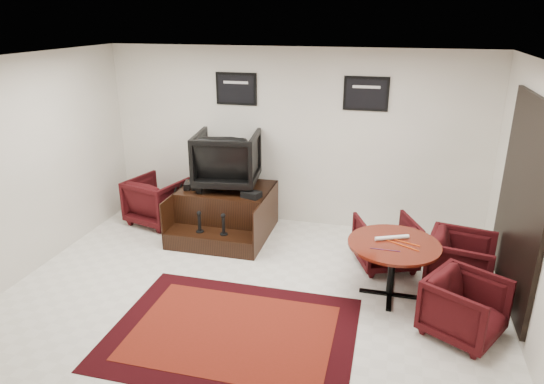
{
  "coord_description": "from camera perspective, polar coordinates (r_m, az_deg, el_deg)",
  "views": [
    {
      "loc": [
        1.52,
        -4.8,
        3.26
      ],
      "look_at": [
        0.08,
        0.9,
        1.08
      ],
      "focal_mm": 32.0,
      "sensor_mm": 36.0,
      "label": 1
    }
  ],
  "objects": [
    {
      "name": "umbrella_black",
      "position": [
        7.75,
        -11.84,
        -1.88
      ],
      "size": [
        0.29,
        0.11,
        0.78
      ],
      "primitive_type": null,
      "color": "black",
      "rests_on": "ground"
    },
    {
      "name": "paper_roll",
      "position": [
        5.99,
        13.94,
        -5.23
      ],
      "size": [
        0.4,
        0.22,
        0.05
      ],
      "primitive_type": "cylinder",
      "rotation": [
        0.0,
        1.57,
        0.42
      ],
      "color": "white",
      "rests_on": "meeting_table"
    },
    {
      "name": "shine_podium",
      "position": [
        7.61,
        -5.45,
        -2.41
      ],
      "size": [
        1.39,
        1.44,
        0.72
      ],
      "color": "black",
      "rests_on": "ground"
    },
    {
      "name": "table_chair_corner",
      "position": [
        5.62,
        21.78,
        -12.23
      ],
      "size": [
        0.95,
        0.97,
        0.74
      ],
      "primitive_type": "imported",
      "rotation": [
        0.0,
        0.0,
        1.04
      ],
      "color": "black",
      "rests_on": "ground"
    },
    {
      "name": "ground",
      "position": [
        5.99,
        -2.89,
        -12.66
      ],
      "size": [
        6.0,
        6.0,
        0.0
      ],
      "primitive_type": "plane",
      "color": "white",
      "rests_on": "ground"
    },
    {
      "name": "polish_kit",
      "position": [
        7.1,
        -2.45,
        -0.28
      ],
      "size": [
        0.31,
        0.26,
        0.09
      ],
      "primitive_type": "cube",
      "rotation": [
        0.0,
        0.0,
        -0.31
      ],
      "color": "black",
      "rests_on": "shine_podium"
    },
    {
      "name": "table_chair_window",
      "position": [
        6.49,
        21.36,
        -7.41
      ],
      "size": [
        0.85,
        0.89,
        0.78
      ],
      "primitive_type": "imported",
      "rotation": [
        0.0,
        0.0,
        1.37
      ],
      "color": "black",
      "rests_on": "ground"
    },
    {
      "name": "shine_chair",
      "position": [
        7.46,
        -5.3,
        4.17
      ],
      "size": [
        1.04,
        0.99,
        0.96
      ],
      "primitive_type": "imported",
      "rotation": [
        0.0,
        0.0,
        3.27
      ],
      "color": "black",
      "rests_on": "shine_podium"
    },
    {
      "name": "shoes_pair",
      "position": [
        7.58,
        -9.4,
        0.82
      ],
      "size": [
        0.28,
        0.31,
        0.1
      ],
      "color": "black",
      "rests_on": "shine_podium"
    },
    {
      "name": "table_chair_back",
      "position": [
        6.75,
        13.24,
        -5.53
      ],
      "size": [
        0.94,
        0.91,
        0.76
      ],
      "primitive_type": "imported",
      "rotation": [
        0.0,
        0.0,
        3.52
      ],
      "color": "black",
      "rests_on": "ground"
    },
    {
      "name": "umbrella_hooked",
      "position": [
        7.85,
        -11.23,
        -1.49
      ],
      "size": [
        0.29,
        0.11,
        0.79
      ],
      "primitive_type": null,
      "color": "black",
      "rests_on": "ground"
    },
    {
      "name": "table_clutter",
      "position": [
        5.89,
        14.62,
        -5.98
      ],
      "size": [
        0.56,
        0.36,
        0.01
      ],
      "color": "#E0460C",
      "rests_on": "meeting_table"
    },
    {
      "name": "area_rug",
      "position": [
        5.49,
        -4.65,
        -16.11
      ],
      "size": [
        2.62,
        1.96,
        0.01
      ],
      "color": "black",
      "rests_on": "ground"
    },
    {
      "name": "meeting_table",
      "position": [
        5.96,
        14.1,
        -6.59
      ],
      "size": [
        1.09,
        1.09,
        0.71
      ],
      "color": "#48130A",
      "rests_on": "ground"
    },
    {
      "name": "room_shell",
      "position": [
        5.25,
        1.43,
        4.01
      ],
      "size": [
        6.02,
        5.02,
        2.81
      ],
      "color": "white",
      "rests_on": "ground"
    },
    {
      "name": "armchair_side",
      "position": [
        8.13,
        -13.36,
        -0.72
      ],
      "size": [
        0.98,
        0.95,
        0.83
      ],
      "primitive_type": "imported",
      "rotation": [
        0.0,
        0.0,
        2.88
      ],
      "color": "black",
      "rests_on": "ground"
    }
  ]
}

